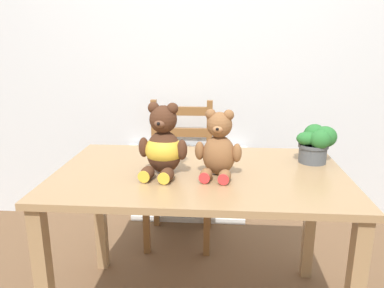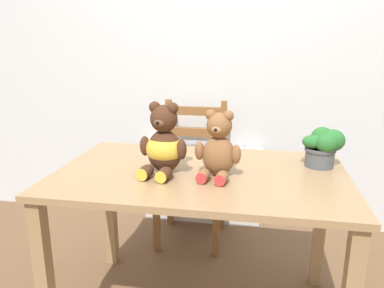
% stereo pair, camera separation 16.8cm
% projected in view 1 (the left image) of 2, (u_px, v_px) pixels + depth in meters
% --- Properties ---
extents(wall_back, '(8.00, 0.04, 2.60)m').
position_uv_depth(wall_back, '(209.00, 50.00, 2.66)').
color(wall_back, silver).
rests_on(wall_back, ground_plane).
extents(radiator, '(0.89, 0.10, 0.61)m').
position_uv_depth(radiator, '(188.00, 188.00, 2.88)').
color(radiator, white).
rests_on(radiator, ground_plane).
extents(dining_table, '(1.34, 0.83, 0.78)m').
position_uv_depth(dining_table, '(200.00, 193.00, 1.77)').
color(dining_table, '#9E7A51').
rests_on(dining_table, ground_plane).
extents(wooden_chair_behind, '(0.43, 0.43, 0.97)m').
position_uv_depth(wooden_chair_behind, '(180.00, 174.00, 2.60)').
color(wooden_chair_behind, brown).
rests_on(wooden_chair_behind, ground_plane).
extents(teddy_bear_left, '(0.23, 0.25, 0.33)m').
position_uv_depth(teddy_bear_left, '(163.00, 146.00, 1.68)').
color(teddy_bear_left, '#472819').
rests_on(teddy_bear_left, dining_table).
extents(teddy_bear_right, '(0.21, 0.22, 0.30)m').
position_uv_depth(teddy_bear_right, '(219.00, 148.00, 1.66)').
color(teddy_bear_right, brown).
rests_on(teddy_bear_right, dining_table).
extents(potted_plant, '(0.20, 0.17, 0.19)m').
position_uv_depth(potted_plant, '(316.00, 142.00, 1.84)').
color(potted_plant, '#4C5156').
rests_on(potted_plant, dining_table).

